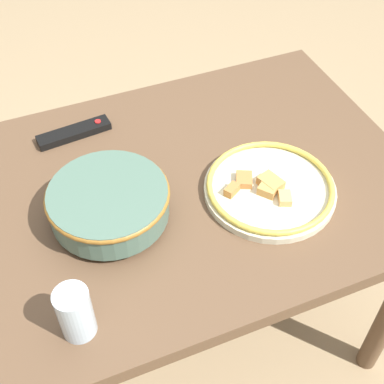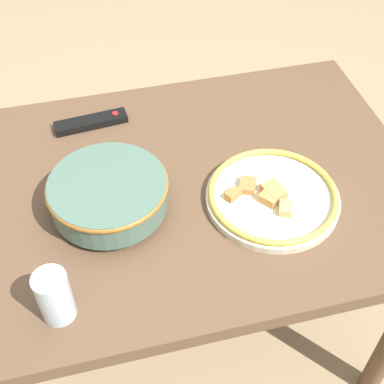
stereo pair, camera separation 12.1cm
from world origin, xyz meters
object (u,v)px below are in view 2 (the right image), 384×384
Objects in this scene: tv_remote at (91,122)px; drinking_glass at (55,296)px; food_plate at (272,196)px; noodle_bowl at (108,194)px.

tv_remote is 1.64× the size of drinking_glass.
food_plate is 1.58× the size of tv_remote.
noodle_bowl is 2.28× the size of drinking_glass.
noodle_bowl reaches higher than food_plate.
noodle_bowl is at bearing -3.96° from tv_remote.
drinking_glass is (-0.13, -0.56, 0.05)m from tv_remote.
noodle_bowl is 0.38m from food_plate.
tv_remote is 0.57m from drinking_glass.
drinking_glass reaches higher than tv_remote.
food_plate is 2.60× the size of drinking_glass.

